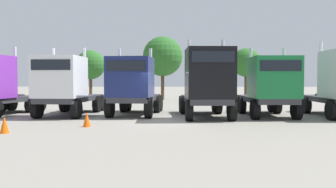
# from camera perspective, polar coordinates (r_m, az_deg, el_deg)

# --- Properties ---
(ground) EXTENTS (200.00, 200.00, 0.00)m
(ground) POSITION_cam_1_polar(r_m,az_deg,el_deg) (17.63, -0.66, -4.50)
(ground) COLOR gray
(semi_truck_white) EXTENTS (2.79, 6.40, 4.02)m
(semi_truck_white) POSITION_cam_1_polar(r_m,az_deg,el_deg) (20.59, -16.85, 1.41)
(semi_truck_white) COLOR #333338
(semi_truck_white) RESTS_ON ground
(semi_truck_navy) EXTENTS (2.96, 5.87, 3.99)m
(semi_truck_navy) POSITION_cam_1_polar(r_m,az_deg,el_deg) (20.01, -5.87, 1.39)
(semi_truck_navy) COLOR #333338
(semi_truck_navy) RESTS_ON ground
(semi_truck_black) EXTENTS (2.96, 6.38, 4.36)m
(semi_truck_black) POSITION_cam_1_polar(r_m,az_deg,el_deg) (18.64, 6.59, 1.86)
(semi_truck_black) COLOR #333338
(semi_truck_black) RESTS_ON ground
(semi_truck_green) EXTENTS (2.70, 5.79, 3.96)m
(semi_truck_green) POSITION_cam_1_polar(r_m,az_deg,el_deg) (19.96, 16.69, 1.28)
(semi_truck_green) COLOR #333338
(semi_truck_green) RESTS_ON ground
(traffic_cone_near) EXTENTS (0.36, 0.36, 0.65)m
(traffic_cone_near) POSITION_cam_1_polar(r_m,az_deg,el_deg) (15.73, -13.41, -4.18)
(traffic_cone_near) COLOR #F2590C
(traffic_cone_near) RESTS_ON ground
(traffic_cone_far) EXTENTS (0.36, 0.36, 0.66)m
(traffic_cone_far) POSITION_cam_1_polar(r_m,az_deg,el_deg) (14.90, -25.66, -4.68)
(traffic_cone_far) COLOR #F2590C
(traffic_cone_far) RESTS_ON ground
(oak_far_left) EXTENTS (3.39, 3.39, 5.62)m
(oak_far_left) POSITION_cam_1_polar(r_m,az_deg,el_deg) (40.82, -12.82, 4.76)
(oak_far_left) COLOR #4C3823
(oak_far_left) RESTS_ON ground
(oak_far_centre) EXTENTS (4.29, 4.29, 6.84)m
(oak_far_centre) POSITION_cam_1_polar(r_m,az_deg,el_deg) (37.01, -0.91, 6.28)
(oak_far_centre) COLOR #4C3823
(oak_far_centre) RESTS_ON ground
(oak_far_right) EXTENTS (3.34, 3.34, 5.86)m
(oak_far_right) POSITION_cam_1_polar(r_m,az_deg,el_deg) (40.80, 12.91, 5.12)
(oak_far_right) COLOR #4C3823
(oak_far_right) RESTS_ON ground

